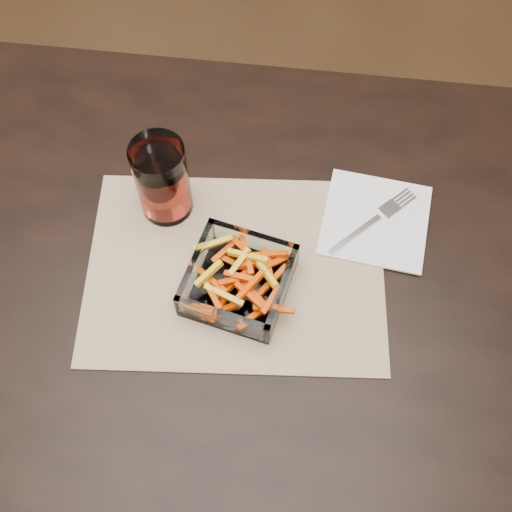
{
  "coord_description": "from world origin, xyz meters",
  "views": [
    {
      "loc": [
        0.12,
        -0.4,
        1.63
      ],
      "look_at": [
        0.07,
        0.04,
        0.78
      ],
      "focal_mm": 45.0,
      "sensor_mm": 36.0,
      "label": 1
    }
  ],
  "objects_px": {
    "glass_bowl": "(238,282)",
    "tumbler": "(163,182)",
    "fork": "(375,220)",
    "dining_table": "(213,307)"
  },
  "relations": [
    {
      "from": "tumbler",
      "to": "fork",
      "type": "relative_size",
      "value": 1.04
    },
    {
      "from": "tumbler",
      "to": "glass_bowl",
      "type": "bearing_deg",
      "value": -44.91
    },
    {
      "from": "glass_bowl",
      "to": "tumbler",
      "type": "bearing_deg",
      "value": 135.09
    },
    {
      "from": "glass_bowl",
      "to": "fork",
      "type": "distance_m",
      "value": 0.24
    },
    {
      "from": "glass_bowl",
      "to": "dining_table",
      "type": "bearing_deg",
      "value": 177.2
    },
    {
      "from": "dining_table",
      "to": "glass_bowl",
      "type": "distance_m",
      "value": 0.12
    },
    {
      "from": "glass_bowl",
      "to": "tumbler",
      "type": "relative_size",
      "value": 1.17
    },
    {
      "from": "tumbler",
      "to": "fork",
      "type": "distance_m",
      "value": 0.34
    },
    {
      "from": "glass_bowl",
      "to": "tumbler",
      "type": "xyz_separation_m",
      "value": [
        -0.13,
        0.13,
        0.04
      ]
    },
    {
      "from": "glass_bowl",
      "to": "tumbler",
      "type": "height_order",
      "value": "tumbler"
    }
  ]
}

